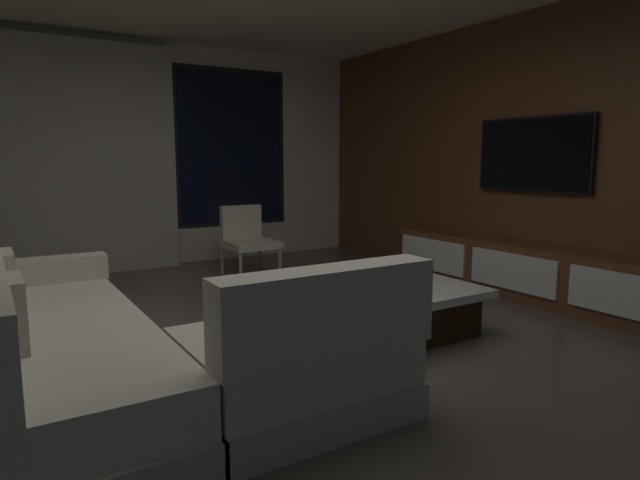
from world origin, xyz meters
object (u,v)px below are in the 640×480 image
sectional_couch (119,351)px  accent_chair_near_window (247,237)px  coffee_table (387,306)px  mounted_tv (533,154)px  book_stack_on_coffee_table (398,283)px  media_console (532,273)px

sectional_couch → accent_chair_near_window: bearing=53.7°
coffee_table → mounted_tv: 2.23m
accent_chair_near_window → sectional_couch: bearing=-126.3°
sectional_couch → book_stack_on_coffee_table: (1.99, 0.07, 0.11)m
sectional_couch → mounted_tv: (3.91, 0.41, 1.06)m
accent_chair_near_window → media_console: 3.03m
mounted_tv → book_stack_on_coffee_table: bearing=-169.8°
sectional_couch → coffee_table: sectional_couch is taller
coffee_table → book_stack_on_coffee_table: bearing=-100.0°
coffee_table → book_stack_on_coffee_table: 0.27m
sectional_couch → media_console: 3.74m
media_console → accent_chair_near_window: bearing=125.6°
sectional_couch → accent_chair_near_window: sectional_couch is taller
sectional_couch → mounted_tv: bearing=6.0°
coffee_table → mounted_tv: mounted_tv is taller
media_console → mounted_tv: size_ratio=2.52×
book_stack_on_coffee_table → accent_chair_near_window: bearing=90.5°
media_console → mounted_tv: 1.13m
sectional_couch → coffee_table: (2.02, 0.23, -0.10)m
coffee_table → mounted_tv: size_ratio=0.94×
coffee_table → mounted_tv: bearing=5.5°
sectional_couch → accent_chair_near_window: 3.32m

